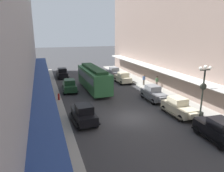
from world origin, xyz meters
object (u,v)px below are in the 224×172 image
parked_car_5 (114,72)px  streetcar (94,78)px  parked_car_4 (62,73)px  pedestrian_0 (144,80)px  parked_car_3 (218,129)px  parked_car_0 (153,93)px  parked_car_7 (84,113)px  pedestrian_2 (157,82)px  parked_car_1 (123,77)px  lamp_post_with_clock (203,89)px  parked_car_2 (179,107)px  fire_hydrant (59,97)px  pedestrian_1 (43,88)px  parked_car_6 (69,85)px

parked_car_5 → streetcar: (-5.85, -7.92, 0.96)m
parked_car_4 → pedestrian_0: bearing=-41.4°
parked_car_3 → parked_car_0: bearing=88.8°
parked_car_7 → pedestrian_2: size_ratio=2.59×
parked_car_1 → parked_car_7: same height
parked_car_7 → lamp_post_with_clock: lamp_post_with_clock is taller
lamp_post_with_clock → pedestrian_2: size_ratio=3.09×
parked_car_2 → parked_car_7: bearing=171.8°
fire_hydrant → pedestrian_1: bearing=118.0°
parked_car_0 → parked_car_1: size_ratio=1.00×
parked_car_4 → parked_car_5: (9.30, -2.23, 0.00)m
parked_car_1 → pedestrian_0: parked_car_1 is taller
parked_car_2 → parked_car_4: bearing=113.1°
parked_car_4 → parked_car_5: size_ratio=1.00×
lamp_post_with_clock → pedestrian_1: bearing=137.6°
parked_car_0 → parked_car_7: 10.21m
parked_car_7 → fire_hydrant: size_ratio=5.27×
parked_car_0 → lamp_post_with_clock: (1.57, -6.38, 2.04)m
parked_car_6 → pedestrian_2: bearing=-10.3°
parked_car_4 → fire_hydrant: 13.40m
parked_car_0 → pedestrian_2: size_ratio=2.56×
parked_car_0 → parked_car_3: bearing=-91.2°
lamp_post_with_clock → streetcar: bearing=119.9°
parked_car_3 → pedestrian_1: bearing=126.5°
parked_car_5 → fire_hydrant: (-11.10, -11.05, -0.38)m
lamp_post_with_clock → pedestrian_0: size_ratio=3.15×
parked_car_3 → pedestrian_1: parked_car_3 is taller
fire_hydrant → parked_car_3: bearing=-51.6°
parked_car_2 → fire_hydrant: size_ratio=5.22×
parked_car_7 → parked_car_0: bearing=21.3°
pedestrian_1 → pedestrian_2: pedestrian_2 is taller
parked_car_4 → lamp_post_with_clock: 25.74m
parked_car_4 → parked_car_5: bearing=-13.5°
parked_car_3 → parked_car_4: bearing=108.7°
parked_car_5 → pedestrian_1: bearing=-149.1°
parked_car_5 → pedestrian_1: 15.00m
streetcar → pedestrian_1: (-7.03, 0.22, -0.91)m
parked_car_0 → pedestrian_0: size_ratio=2.61×
streetcar → pedestrian_2: streetcar is taller
parked_car_2 → parked_car_0: bearing=89.6°
parked_car_1 → streetcar: bearing=-153.1°
parked_car_5 → parked_car_4: bearing=166.5°
fire_hydrant → parked_car_2: bearing=-37.7°
streetcar → pedestrian_0: streetcar is taller
streetcar → pedestrian_1: bearing=178.2°
streetcar → pedestrian_0: bearing=0.0°
lamp_post_with_clock → parked_car_3: bearing=-114.4°
fire_hydrant → parked_car_0: bearing=-17.6°
pedestrian_0 → pedestrian_2: (1.25, -1.81, 0.02)m
parked_car_6 → fire_hydrant: 4.09m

